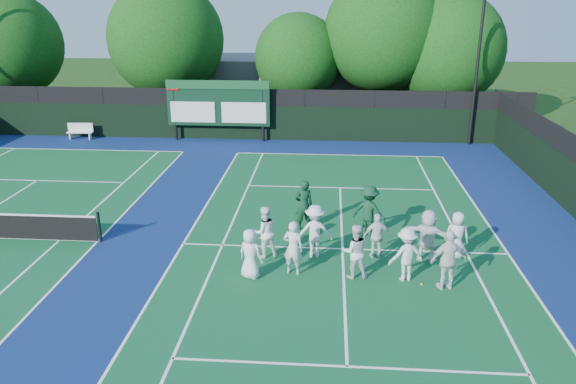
{
  "coord_description": "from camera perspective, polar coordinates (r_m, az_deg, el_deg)",
  "views": [
    {
      "loc": [
        -0.55,
        -16.36,
        8.11
      ],
      "look_at": [
        -2.0,
        3.0,
        1.3
      ],
      "focal_mm": 35.0,
      "sensor_mm": 36.0,
      "label": 1
    }
  ],
  "objects": [
    {
      "name": "coach_right",
      "position": [
        19.95,
        8.23,
        -1.94
      ],
      "size": [
        1.39,
        1.12,
        1.88
      ],
      "primitive_type": "imported",
      "rotation": [
        0.0,
        0.0,
        2.74
      ],
      "color": "#0F3A22",
      "rests_on": "ground"
    },
    {
      "name": "player_front_4",
      "position": [
        16.9,
        15.98,
        -6.68
      ],
      "size": [
        1.15,
        0.69,
        1.83
      ],
      "primitive_type": "imported",
      "rotation": [
        0.0,
        0.0,
        3.39
      ],
      "color": "silver",
      "rests_on": "ground"
    },
    {
      "name": "player_front_0",
      "position": [
        16.98,
        -3.85,
        -6.28
      ],
      "size": [
        0.91,
        0.78,
        1.57
      ],
      "primitive_type": "imported",
      "rotation": [
        0.0,
        0.0,
        2.71
      ],
      "color": "white",
      "rests_on": "ground"
    },
    {
      "name": "clubhouse",
      "position": [
        40.84,
        2.23,
        10.72
      ],
      "size": [
        18.0,
        6.0,
        4.0
      ],
      "primitive_type": "cube",
      "color": "slate",
      "rests_on": "ground"
    },
    {
      "name": "tree_b",
      "position": [
        37.47,
        -12.01,
        14.65
      ],
      "size": [
        7.29,
        7.29,
        9.15
      ],
      "color": "#311B0D",
      "rests_on": "ground"
    },
    {
      "name": "tennis_ball_1",
      "position": [
        19.74,
        14.38,
        -5.47
      ],
      "size": [
        0.07,
        0.07,
        0.07
      ],
      "primitive_type": "sphere",
      "color": "yellow",
      "rests_on": "ground"
    },
    {
      "name": "light_pole_right",
      "position": [
        33.1,
        19.04,
        15.2
      ],
      "size": [
        1.2,
        0.3,
        10.12
      ],
      "color": "black",
      "rests_on": "ground"
    },
    {
      "name": "tree_a",
      "position": [
        41.55,
        -26.21,
        13.02
      ],
      "size": [
        6.77,
        6.77,
        8.48
      ],
      "color": "#311B0D",
      "rests_on": "ground"
    },
    {
      "name": "near_court",
      "position": [
        19.17,
        5.55,
        -5.77
      ],
      "size": [
        11.05,
        23.85,
        0.01
      ],
      "color": "#11542B",
      "rests_on": "ground"
    },
    {
      "name": "coach_left",
      "position": [
        20.33,
        1.61,
        -1.33
      ],
      "size": [
        0.8,
        0.65,
        1.88
      ],
      "primitive_type": "imported",
      "rotation": [
        0.0,
        0.0,
        3.47
      ],
      "color": "#0E341E",
      "rests_on": "ground"
    },
    {
      "name": "player_back_1",
      "position": [
        18.25,
        2.74,
        -4.0
      ],
      "size": [
        1.15,
        0.67,
        1.78
      ],
      "primitive_type": "imported",
      "rotation": [
        0.0,
        0.0,
        3.15
      ],
      "color": "silver",
      "rests_on": "ground"
    },
    {
      "name": "player_front_2",
      "position": [
        17.05,
        6.81,
        -5.99
      ],
      "size": [
        0.9,
        0.74,
        1.72
      ],
      "primitive_type": "imported",
      "rotation": [
        0.0,
        0.0,
        3.25
      ],
      "color": "silver",
      "rests_on": "ground"
    },
    {
      "name": "tennis_ball_0",
      "position": [
        18.83,
        0.77,
        -6.06
      ],
      "size": [
        0.07,
        0.07,
        0.07
      ],
      "primitive_type": "sphere",
      "color": "yellow",
      "rests_on": "ground"
    },
    {
      "name": "player_back_3",
      "position": [
        18.5,
        14.01,
        -4.3
      ],
      "size": [
        1.7,
        1.1,
        1.76
      ],
      "primitive_type": "imported",
      "rotation": [
        0.0,
        0.0,
        2.75
      ],
      "color": "white",
      "rests_on": "ground"
    },
    {
      "name": "player_front_1",
      "position": [
        17.14,
        0.53,
        -5.68
      ],
      "size": [
        0.72,
        0.57,
        1.73
      ],
      "primitive_type": "imported",
      "rotation": [
        0.0,
        0.0,
        2.87
      ],
      "color": "silver",
      "rests_on": "ground"
    },
    {
      "name": "bench",
      "position": [
        35.83,
        -20.35,
        5.88
      ],
      "size": [
        1.52,
        0.49,
        0.95
      ],
      "color": "white",
      "rests_on": "ground"
    },
    {
      "name": "tree_e",
      "position": [
        36.8,
        16.03,
        13.48
      ],
      "size": [
        6.96,
        6.96,
        8.48
      ],
      "color": "#311B0D",
      "rests_on": "ground"
    },
    {
      "name": "tennis_ball_5",
      "position": [
        19.45,
        13.66,
        -5.79
      ],
      "size": [
        0.07,
        0.07,
        0.07
      ],
      "primitive_type": "sphere",
      "color": "yellow",
      "rests_on": "ground"
    },
    {
      "name": "player_back_0",
      "position": [
        18.25,
        -2.42,
        -4.06
      ],
      "size": [
        1.05,
        0.96,
        1.75
      ],
      "primitive_type": "imported",
      "rotation": [
        0.0,
        0.0,
        3.57
      ],
      "color": "white",
      "rests_on": "ground"
    },
    {
      "name": "tennis_ball_3",
      "position": [
        19.86,
        -2.86,
        -4.69
      ],
      "size": [
        0.07,
        0.07,
        0.07
      ],
      "primitive_type": "sphere",
      "color": "yellow",
      "rests_on": "ground"
    },
    {
      "name": "scoreboard",
      "position": [
        33.12,
        -7.13,
        8.89
      ],
      "size": [
        6.0,
        0.21,
        3.55
      ],
      "color": "black",
      "rests_on": "ground"
    },
    {
      "name": "court_apron",
      "position": [
        19.92,
        -12.04,
        -5.14
      ],
      "size": [
        34.0,
        32.0,
        0.01
      ],
      "primitive_type": "cube",
      "color": "navy",
      "rests_on": "ground"
    },
    {
      "name": "tree_c",
      "position": [
        36.19,
        1.29,
        13.31
      ],
      "size": [
        5.46,
        5.46,
        7.19
      ],
      "color": "#311B0D",
      "rests_on": "ground"
    },
    {
      "name": "player_back_2",
      "position": [
        18.44,
        9.03,
        -4.42
      ],
      "size": [
        0.94,
        0.5,
        1.52
      ],
      "primitive_type": "imported",
      "rotation": [
        0.0,
        0.0,
        3.29
      ],
      "color": "white",
      "rests_on": "ground"
    },
    {
      "name": "player_front_3",
      "position": [
        17.14,
        11.93,
        -6.23
      ],
      "size": [
        1.22,
        0.94,
        1.67
      ],
      "primitive_type": "imported",
      "rotation": [
        0.0,
        0.0,
        3.47
      ],
      "color": "silver",
      "rests_on": "ground"
    },
    {
      "name": "back_fence",
      "position": [
        33.5,
        -5.22,
        7.63
      ],
      "size": [
        34.0,
        0.08,
        3.0
      ],
      "color": "black",
      "rests_on": "ground"
    },
    {
      "name": "player_back_4",
      "position": [
        18.95,
        16.77,
        -4.24
      ],
      "size": [
        0.81,
        0.56,
        1.6
      ],
      "primitive_type": "imported",
      "rotation": [
        0.0,
        0.0,
        3.07
      ],
      "color": "silver",
      "rests_on": "ground"
    },
    {
      "name": "tree_d",
      "position": [
        36.16,
        9.88,
        15.38
      ],
      "size": [
        7.25,
        7.25,
        9.6
      ],
      "color": "#311B0D",
      "rests_on": "ground"
    },
    {
      "name": "tennis_ball_2",
      "position": [
        17.29,
        13.41,
        -9.1
      ],
      "size": [
        0.07,
        0.07,
        0.07
      ],
      "primitive_type": "sphere",
      "color": "yellow",
      "rests_on": "ground"
    },
    {
      "name": "ground",
      "position": [
        18.27,
        5.61,
        -7.13
      ],
      "size": [
        120.0,
        120.0,
        0.0
      ],
      "primitive_type": "plane",
      "color": "#193A0F",
      "rests_on": "ground"
    }
  ]
}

